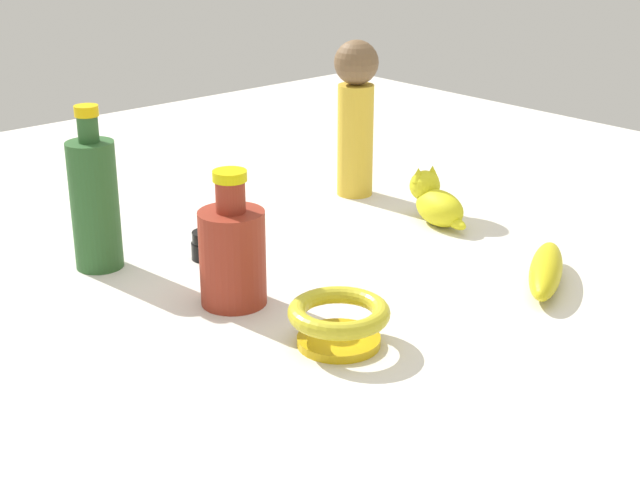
# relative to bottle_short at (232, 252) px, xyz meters

# --- Properties ---
(ground) EXTENTS (2.00, 2.00, 0.00)m
(ground) POSITION_rel_bottle_short_xyz_m (0.01, -0.16, -0.07)
(ground) COLOR silver
(bottle_short) EXTENTS (0.08, 0.08, 0.17)m
(bottle_short) POSITION_rel_bottle_short_xyz_m (0.00, 0.00, 0.00)
(bottle_short) COLOR maroon
(bottle_short) RESTS_ON ground
(bottle_tall) EXTENTS (0.06, 0.06, 0.22)m
(bottle_tall) POSITION_rel_bottle_short_xyz_m (0.22, 0.07, 0.03)
(bottle_tall) COLOR #285626
(bottle_tall) RESTS_ON ground
(cat_figurine) EXTENTS (0.13, 0.08, 0.08)m
(cat_figurine) POSITION_rel_bottle_short_xyz_m (0.03, -0.41, -0.03)
(cat_figurine) COLOR yellow
(cat_figurine) RESTS_ON ground
(person_figure_adult) EXTENTS (0.07, 0.07, 0.26)m
(person_figure_adult) POSITION_rel_bottle_short_xyz_m (0.22, -0.41, 0.07)
(person_figure_adult) COLOR gold
(person_figure_adult) RESTS_ON ground
(bowl) EXTENTS (0.12, 0.12, 0.05)m
(bowl) POSITION_rel_bottle_short_xyz_m (-0.17, -0.02, -0.04)
(bowl) COLOR gold
(bowl) RESTS_ON ground
(banana) EXTENTS (0.13, 0.17, 0.04)m
(banana) POSITION_rel_bottle_short_xyz_m (-0.23, -0.34, -0.05)
(banana) COLOR gold
(banana) RESTS_ON ground
(nail_polish_jar) EXTENTS (0.04, 0.04, 0.04)m
(nail_polish_jar) POSITION_rel_bottle_short_xyz_m (0.14, -0.06, -0.05)
(nail_polish_jar) COLOR black
(nail_polish_jar) RESTS_ON ground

